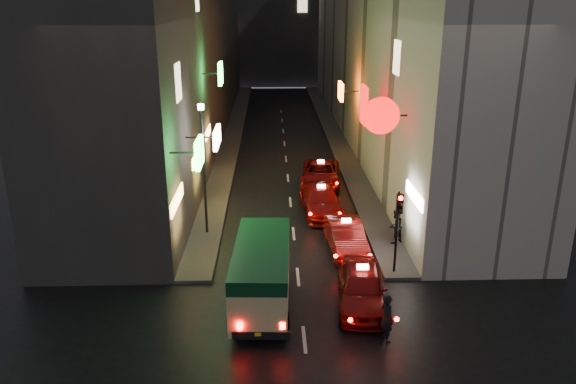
{
  "coord_description": "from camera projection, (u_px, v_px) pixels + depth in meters",
  "views": [
    {
      "loc": [
        -1.05,
        -12.19,
        10.85
      ],
      "look_at": [
        -0.27,
        13.0,
        2.16
      ],
      "focal_mm": 35.0,
      "sensor_mm": 36.0,
      "label": 1
    }
  ],
  "objects": [
    {
      "name": "sidewalk_right",
      "position": [
        334.0,
        134.0,
        47.32
      ],
      "size": [
        1.5,
        52.0,
        0.15
      ],
      "primitive_type": "cube",
      "color": "#43403E",
      "rests_on": "ground"
    },
    {
      "name": "building_left",
      "position": [
        182.0,
        24.0,
        44.04
      ],
      "size": [
        7.54,
        52.0,
        18.0
      ],
      "color": "#373532",
      "rests_on": "ground"
    },
    {
      "name": "pedestrian_crossing",
      "position": [
        387.0,
        315.0,
        18.52
      ],
      "size": [
        0.61,
        0.74,
        1.92
      ],
      "primitive_type": "imported",
      "rotation": [
        0.0,
        0.0,
        1.94
      ],
      "color": "black",
      "rests_on": "ground"
    },
    {
      "name": "building_right",
      "position": [
        384.0,
        23.0,
        44.51
      ],
      "size": [
        8.0,
        52.0,
        18.0
      ],
      "color": "#ACA89D",
      "rests_on": "ground"
    },
    {
      "name": "taxi_near",
      "position": [
        362.0,
        284.0,
        20.73
      ],
      "size": [
        2.79,
        5.64,
        1.9
      ],
      "color": "maroon",
      "rests_on": "ground"
    },
    {
      "name": "taxi_second",
      "position": [
        346.0,
        234.0,
        25.29
      ],
      "size": [
        2.38,
        5.17,
        1.78
      ],
      "color": "maroon",
      "rests_on": "ground"
    },
    {
      "name": "taxi_third",
      "position": [
        321.0,
        198.0,
        29.8
      ],
      "size": [
        2.51,
        5.3,
        1.81
      ],
      "color": "maroon",
      "rests_on": "ground"
    },
    {
      "name": "minibus",
      "position": [
        262.0,
        268.0,
        20.53
      ],
      "size": [
        2.2,
        5.68,
        2.41
      ],
      "color": "#D8C887",
      "rests_on": "ground"
    },
    {
      "name": "traffic_light",
      "position": [
        399.0,
        215.0,
        22.34
      ],
      "size": [
        0.26,
        0.43,
        3.5
      ],
      "color": "black",
      "rests_on": "sidewalk_right"
    },
    {
      "name": "lamp_post",
      "position": [
        204.0,
        161.0,
        26.04
      ],
      "size": [
        0.28,
        0.28,
        6.22
      ],
      "color": "black",
      "rests_on": "sidewalk_left"
    },
    {
      "name": "pedestrian_sidewalk",
      "position": [
        395.0,
        224.0,
        25.71
      ],
      "size": [
        0.81,
        0.76,
        1.83
      ],
      "primitive_type": "imported",
      "rotation": [
        0.0,
        0.0,
        3.79
      ],
      "color": "black",
      "rests_on": "sidewalk_right"
    },
    {
      "name": "sidewalk_left",
      "position": [
        233.0,
        134.0,
        47.07
      ],
      "size": [
        1.5,
        52.0,
        0.15
      ],
      "primitive_type": "cube",
      "color": "#43403E",
      "rests_on": "ground"
    },
    {
      "name": "taxi_far",
      "position": [
        321.0,
        172.0,
        34.35
      ],
      "size": [
        2.64,
        5.32,
        1.8
      ],
      "color": "maroon",
      "rests_on": "ground"
    }
  ]
}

